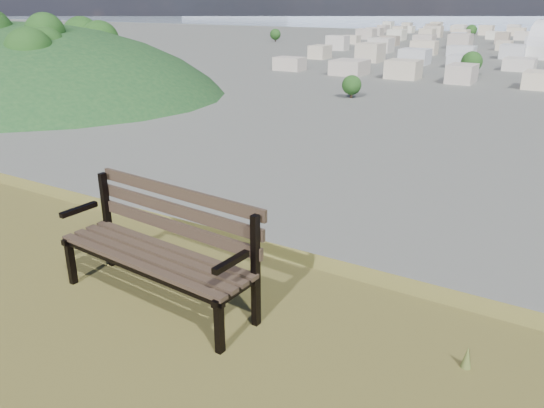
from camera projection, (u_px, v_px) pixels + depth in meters
The scene contains 3 objects.
park_bench at pixel (162, 241), 4.67m from camera, with size 1.98×0.76×1.02m.
green_wooded_hill at pixel (19, 89), 175.14m from camera, with size 167.26×133.80×83.63m.
city_trees at pixel (539, 47), 277.38m from camera, with size 406.52×387.20×9.98m.
Camera 1 is at (2.84, -0.33, 27.55)m, focal length 35.00 mm.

